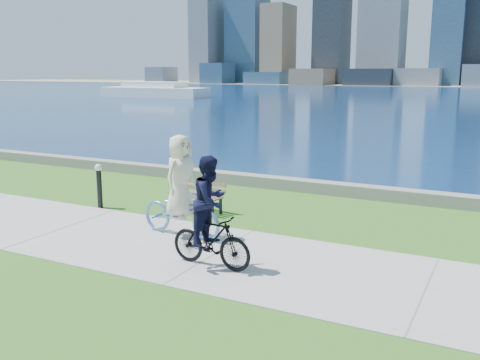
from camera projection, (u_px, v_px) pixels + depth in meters
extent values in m
plane|color=#2A5D18|center=(214.00, 255.00, 10.60)|extent=(320.00, 320.00, 0.00)
cube|color=#989893|center=(214.00, 254.00, 10.60)|extent=(80.00, 3.50, 0.02)
cube|color=slate|center=(317.00, 187.00, 15.97)|extent=(90.00, 0.50, 0.35)
cube|color=#0C264D|center=(475.00, 97.00, 73.35)|extent=(320.00, 131.00, 0.01)
cube|color=slate|center=(162.00, 75.00, 153.16)|extent=(6.18, 7.69, 4.49)
cube|color=navy|center=(218.00, 73.00, 144.74)|extent=(6.87, 7.62, 5.50)
cube|color=navy|center=(267.00, 78.00, 139.46)|extent=(10.25, 7.15, 3.15)
cube|color=#78614A|center=(312.00, 77.00, 132.67)|extent=(8.82, 9.70, 3.98)
cube|color=black|center=(371.00, 77.00, 127.08)|extent=(11.11, 9.86, 3.97)
cube|color=slate|center=(418.00, 77.00, 123.28)|extent=(9.97, 7.34, 4.06)
cube|color=slate|center=(209.00, 35.00, 153.11)|extent=(6.42, 11.97, 27.05)
cube|color=navy|center=(247.00, 35.00, 150.92)|extent=(9.57, 10.05, 26.83)
cube|color=#78614A|center=(278.00, 45.00, 144.14)|extent=(6.40, 10.32, 20.71)
cube|color=slate|center=(383.00, 25.00, 131.36)|extent=(10.13, 10.11, 29.23)
cube|color=white|center=(154.00, 92.00, 72.70)|extent=(15.21, 4.35, 1.30)
cube|color=white|center=(154.00, 85.00, 72.50)|extent=(8.69, 3.26, 0.76)
cube|color=black|center=(172.00, 202.00, 14.01)|extent=(0.06, 0.06, 0.43)
cube|color=black|center=(212.00, 209.00, 13.27)|extent=(0.06, 0.06, 0.43)
cube|color=black|center=(180.00, 199.00, 14.29)|extent=(0.06, 0.06, 0.43)
cube|color=black|center=(221.00, 206.00, 13.55)|extent=(0.06, 0.06, 0.43)
cube|color=brown|center=(191.00, 196.00, 13.60)|extent=(1.53, 0.28, 0.04)
cube|color=brown|center=(195.00, 195.00, 13.72)|extent=(1.53, 0.28, 0.04)
cube|color=brown|center=(199.00, 194.00, 13.84)|extent=(1.53, 0.28, 0.04)
cube|color=brown|center=(202.00, 189.00, 13.91)|extent=(1.53, 0.25, 0.11)
cube|color=brown|center=(202.00, 182.00, 13.90)|extent=(1.53, 0.25, 0.11)
cylinder|color=black|center=(99.00, 188.00, 14.15)|extent=(0.13, 0.13, 1.05)
sphere|color=white|center=(98.00, 168.00, 14.04)|extent=(0.19, 0.19, 0.19)
imported|color=#4F83C2|center=(181.00, 212.00, 11.68)|extent=(0.92, 2.13, 1.08)
imported|color=white|center=(180.00, 176.00, 11.52)|extent=(0.66, 0.94, 1.81)
imported|color=black|center=(211.00, 240.00, 9.83)|extent=(0.58, 1.70, 1.01)
imported|color=black|center=(210.00, 201.00, 9.68)|extent=(0.66, 0.83, 1.65)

